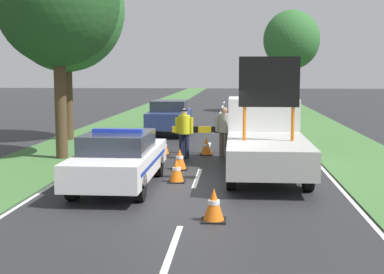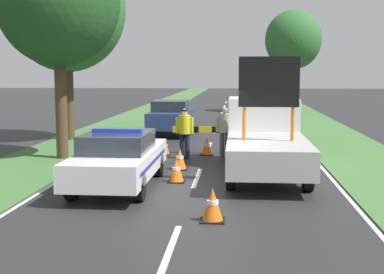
% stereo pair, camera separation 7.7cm
% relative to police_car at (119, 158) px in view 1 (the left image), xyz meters
% --- Properties ---
extents(ground_plane, '(160.00, 160.00, 0.00)m').
position_rel_police_car_xyz_m(ground_plane, '(1.94, 0.07, -0.76)').
color(ground_plane, '#28282B').
extents(lane_markings, '(7.65, 59.32, 0.01)m').
position_rel_police_car_xyz_m(lane_markings, '(1.94, 11.05, -0.75)').
color(lane_markings, silver).
rests_on(lane_markings, ground).
extents(grass_verge_left, '(3.17, 120.00, 0.03)m').
position_rel_police_car_xyz_m(grass_verge_left, '(-3.52, 20.07, -0.74)').
color(grass_verge_left, '#427038').
rests_on(grass_verge_left, ground).
extents(grass_verge_right, '(3.17, 120.00, 0.03)m').
position_rel_police_car_xyz_m(grass_verge_right, '(7.40, 20.07, -0.74)').
color(grass_verge_right, '#427038').
rests_on(grass_verge_right, ground).
extents(police_car, '(1.84, 4.94, 1.55)m').
position_rel_police_car_xyz_m(police_car, '(0.00, 0.00, 0.00)').
color(police_car, white).
rests_on(police_car, ground).
extents(work_truck, '(2.18, 6.03, 3.39)m').
position_rel_police_car_xyz_m(work_truck, '(3.88, 2.35, 0.31)').
color(work_truck, white).
rests_on(work_truck, ground).
extents(road_barrier, '(2.88, 0.08, 1.00)m').
position_rel_police_car_xyz_m(road_barrier, '(2.13, 5.89, 0.06)').
color(road_barrier, black).
rests_on(road_barrier, ground).
extents(police_officer, '(0.62, 0.40, 1.73)m').
position_rel_police_car_xyz_m(police_officer, '(1.25, 4.70, 0.27)').
color(police_officer, '#191E38').
rests_on(police_officer, ground).
extents(pedestrian_civilian, '(0.63, 0.40, 1.75)m').
position_rel_police_car_xyz_m(pedestrian_civilian, '(2.62, 5.18, 0.27)').
color(pedestrian_civilian, brown).
rests_on(pedestrian_civilian, ground).
extents(traffic_cone_near_police, '(0.50, 0.50, 0.68)m').
position_rel_police_car_xyz_m(traffic_cone_near_police, '(2.58, -3.00, -0.42)').
color(traffic_cone_near_police, black).
rests_on(traffic_cone_near_police, ground).
extents(traffic_cone_centre_front, '(0.41, 0.41, 0.58)m').
position_rel_police_car_xyz_m(traffic_cone_centre_front, '(0.44, 5.51, -0.47)').
color(traffic_cone_centre_front, black).
rests_on(traffic_cone_centre_front, ground).
extents(traffic_cone_near_truck, '(0.47, 0.47, 0.65)m').
position_rel_police_car_xyz_m(traffic_cone_near_truck, '(1.41, 0.74, -0.44)').
color(traffic_cone_near_truck, black).
rests_on(traffic_cone_near_truck, ground).
extents(traffic_cone_behind_barrier, '(0.46, 0.46, 0.64)m').
position_rel_police_car_xyz_m(traffic_cone_behind_barrier, '(1.97, 5.57, -0.44)').
color(traffic_cone_behind_barrier, black).
rests_on(traffic_cone_behind_barrier, ground).
extents(traffic_cone_lane_edge, '(0.48, 0.48, 0.66)m').
position_rel_police_car_xyz_m(traffic_cone_lane_edge, '(1.31, 2.61, -0.43)').
color(traffic_cone_lane_edge, black).
rests_on(traffic_cone_lane_edge, ground).
extents(queued_car_hatch_blue, '(1.80, 4.20, 1.63)m').
position_rel_police_car_xyz_m(queued_car_hatch_blue, '(-0.10, 11.64, 0.10)').
color(queued_car_hatch_blue, navy).
rests_on(queued_car_hatch_blue, ground).
extents(queued_car_van_white, '(1.92, 4.25, 1.66)m').
position_rel_police_car_xyz_m(queued_car_van_white, '(4.12, 17.17, 0.10)').
color(queued_car_van_white, silver).
rests_on(queued_car_van_white, ground).
extents(roadside_tree_near_left, '(5.05, 5.05, 8.28)m').
position_rel_police_car_xyz_m(roadside_tree_near_left, '(-4.27, 9.25, 4.85)').
color(roadside_tree_near_left, '#4C3823').
rests_on(roadside_tree_near_left, ground).
extents(roadside_tree_near_right, '(4.14, 4.14, 7.50)m').
position_rel_police_car_xyz_m(roadside_tree_near_right, '(-2.95, 4.30, 4.54)').
color(roadside_tree_near_right, '#4C3823').
rests_on(roadside_tree_near_right, ground).
extents(roadside_tree_mid_left, '(4.07, 4.07, 7.40)m').
position_rel_police_car_xyz_m(roadside_tree_mid_left, '(7.03, 26.22, 4.48)').
color(roadside_tree_mid_left, '#4C3823').
rests_on(roadside_tree_mid_left, ground).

